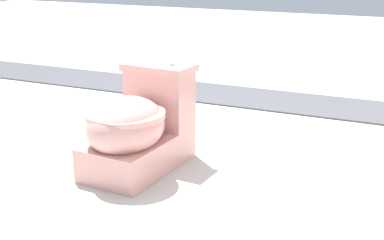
% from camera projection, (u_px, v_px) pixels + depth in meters
% --- Properties ---
extents(ground_plane, '(14.00, 14.00, 0.00)m').
position_uv_depth(ground_plane, '(116.00, 145.00, 3.07)').
color(ground_plane, beige).
extents(gravel_strip, '(0.56, 8.00, 0.01)m').
position_uv_depth(gravel_strip, '(265.00, 99.00, 3.98)').
color(gravel_strip, '#4C4C51').
rests_on(gravel_strip, ground).
extents(toilet, '(0.66, 0.42, 0.52)m').
position_uv_depth(toilet, '(137.00, 128.00, 2.67)').
color(toilet, '#E09E93').
rests_on(toilet, ground).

